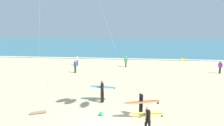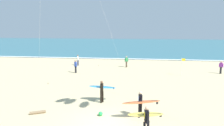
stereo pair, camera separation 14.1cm
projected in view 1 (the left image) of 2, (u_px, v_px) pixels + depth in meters
ground_plane at (107, 125)px, 12.32m from camera, size 160.00×160.00×0.00m
ocean_water at (133, 45)px, 66.16m from camera, size 160.00×60.00×0.08m
shoreline_foam at (128, 59)px, 37.12m from camera, size 160.00×0.86×0.01m
surfer_lead at (102, 89)px, 16.02m from camera, size 2.09×0.98×1.71m
surfer_trailing at (147, 117)px, 10.99m from camera, size 1.97×1.05×1.71m
surfer_third at (141, 102)px, 13.17m from camera, size 2.39×1.03×1.71m
bystander_blue_top at (75, 67)px, 26.08m from camera, size 0.42×0.34×1.59m
bystander_purple_top at (220, 67)px, 25.77m from camera, size 0.42×0.33×1.59m
bystander_green_top at (126, 62)px, 29.76m from camera, size 0.48×0.27×1.59m
bystander_white_top at (77, 60)px, 31.03m from camera, size 0.26×0.48×1.59m
lifeguard_flag at (181, 65)px, 24.63m from camera, size 0.45×0.05×2.10m
beach_ball at (101, 114)px, 13.62m from camera, size 0.28×0.28×0.28m
driftwood_log at (38, 112)px, 13.93m from camera, size 0.99×0.63×0.19m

